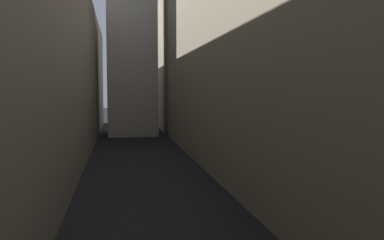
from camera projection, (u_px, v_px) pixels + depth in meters
name	position (u px, v px, depth m)	size (l,w,h in m)	color
ground_plane	(145.00, 172.00, 36.95)	(264.00, 264.00, 0.00)	black
building_block_right	(264.00, 42.00, 40.14)	(12.91, 108.00, 24.23)	gray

